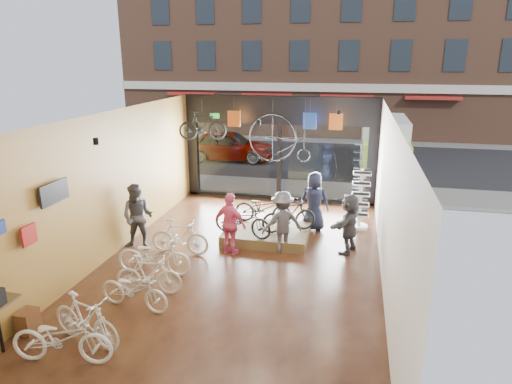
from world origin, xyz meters
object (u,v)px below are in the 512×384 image
(customer_2, at_px, (231,224))
(floor_bike_3, at_px, (149,275))
(display_bike_mid, at_px, (289,216))
(customer_4, at_px, (314,201))
(floor_bike_2, at_px, (134,290))
(customer_1, at_px, (138,217))
(floor_bike_0, at_px, (62,338))
(hung_bike, at_px, (202,126))
(display_platform, at_px, (267,234))
(customer_3, at_px, (282,222))
(sunglasses_rack, at_px, (360,199))
(floor_bike_5, at_px, (180,237))
(customer_5, at_px, (349,223))
(floor_bike_4, at_px, (154,256))
(street_car, at_px, (228,145))
(floor_bike_1, at_px, (86,319))
(penny_farthing, at_px, (282,140))
(display_bike_right, at_px, (263,208))
(display_bike_left, at_px, (242,219))
(box_truck, at_px, (384,147))

(customer_2, bearing_deg, floor_bike_3, 86.90)
(display_bike_mid, xyz_separation_m, customer_4, (0.61, 1.10, 0.12))
(floor_bike_2, relative_size, customer_1, 0.89)
(floor_bike_0, bearing_deg, hung_bike, -6.07)
(floor_bike_0, xyz_separation_m, customer_4, (3.62, 7.33, 0.44))
(display_platform, height_order, customer_3, customer_3)
(floor_bike_2, bearing_deg, sunglasses_rack, -29.41)
(customer_4, bearing_deg, floor_bike_3, 57.98)
(floor_bike_5, distance_m, customer_5, 4.57)
(floor_bike_4, bearing_deg, floor_bike_3, -165.87)
(street_car, height_order, floor_bike_0, street_car)
(floor_bike_3, distance_m, floor_bike_4, 0.95)
(customer_1, height_order, customer_3, customer_1)
(floor_bike_1, distance_m, penny_farthing, 8.77)
(floor_bike_5, height_order, sunglasses_rack, sunglasses_rack)
(floor_bike_0, distance_m, customer_4, 8.19)
(floor_bike_5, relative_size, display_platform, 0.67)
(display_bike_right, relative_size, customer_2, 1.03)
(floor_bike_2, distance_m, display_bike_right, 5.22)
(floor_bike_3, height_order, hung_bike, hung_bike)
(display_bike_right, distance_m, hung_bike, 3.65)
(display_bike_left, xyz_separation_m, display_bike_mid, (1.22, 0.56, 0.01))
(display_bike_right, bearing_deg, floor_bike_5, 140.97)
(box_truck, distance_m, floor_bike_4, 13.22)
(floor_bike_1, xyz_separation_m, floor_bike_5, (0.19, 4.17, -0.01))
(customer_5, bearing_deg, customer_4, -122.82)
(floor_bike_5, height_order, penny_farthing, penny_farthing)
(floor_bike_2, xyz_separation_m, sunglasses_rack, (4.60, 5.85, 0.51))
(display_bike_left, relative_size, display_bike_right, 1.02)
(floor_bike_2, relative_size, display_bike_mid, 1.01)
(floor_bike_2, relative_size, floor_bike_4, 0.88)
(floor_bike_4, distance_m, display_platform, 3.61)
(penny_farthing, xyz_separation_m, hung_bike, (-2.64, -0.34, 0.43))
(floor_bike_0, xyz_separation_m, floor_bike_4, (0.13, 3.46, 0.01))
(floor_bike_5, relative_size, display_bike_left, 0.89)
(floor_bike_1, bearing_deg, penny_farthing, 0.56)
(display_bike_right, bearing_deg, display_bike_left, 165.65)
(street_car, xyz_separation_m, customer_2, (3.23, -11.24, 0.07))
(customer_3, bearing_deg, hung_bike, -68.56)
(floor_bike_1, bearing_deg, display_bike_right, -2.27)
(sunglasses_rack, bearing_deg, box_truck, 96.81)
(box_truck, bearing_deg, hung_bike, -132.78)
(display_bike_left, bearing_deg, customer_4, -30.92)
(floor_bike_5, bearing_deg, customer_2, -78.30)
(customer_1, bearing_deg, display_bike_right, 26.35)
(penny_farthing, bearing_deg, street_car, 118.09)
(floor_bike_0, bearing_deg, floor_bike_2, -19.39)
(sunglasses_rack, bearing_deg, floor_bike_5, -132.87)
(floor_bike_5, xyz_separation_m, display_bike_left, (1.51, 0.91, 0.29))
(customer_5, distance_m, penny_farthing, 4.12)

